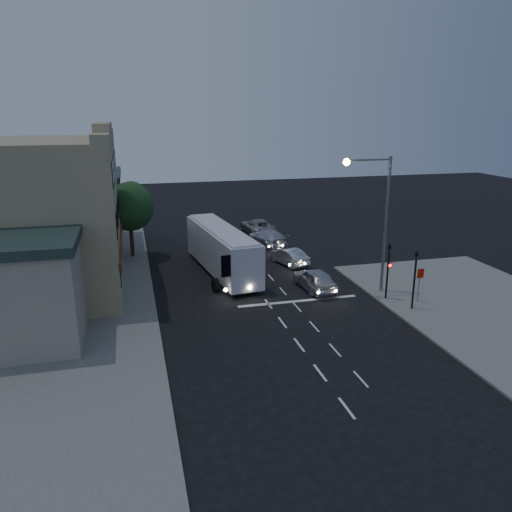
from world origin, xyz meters
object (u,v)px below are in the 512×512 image
object	(u,v)px
car_sedan_b	(267,238)
traffic_signal_main	(388,265)
street_tree	(129,205)
car_sedan_c	(258,226)
streetlight	(378,210)
car_sedan_a	(288,256)
tour_bus	(222,249)
regulatory_sign	(420,280)
car_suv	(315,279)
traffic_signal_side	(415,273)

from	to	relation	value
car_sedan_b	traffic_signal_main	xyz separation A→B (m)	(3.78, -15.16, 1.68)
street_tree	car_sedan_c	bearing A→B (deg)	24.51
street_tree	streetlight	bearing A→B (deg)	-39.51
car_sedan_a	car_sedan_b	xyz separation A→B (m)	(-0.06, 6.07, 0.08)
car_sedan_c	tour_bus	bearing A→B (deg)	60.10
regulatory_sign	streetlight	bearing A→B (deg)	128.75
car_suv	car_sedan_b	bearing A→B (deg)	-94.32
car_sedan_a	car_sedan_b	distance (m)	6.07
car_sedan_c	regulatory_sign	distance (m)	21.53
tour_bus	streetlight	distance (m)	11.98
car_suv	regulatory_sign	size ratio (longest dim) A/B	2.00
car_sedan_c	car_suv	bearing A→B (deg)	85.70
traffic_signal_main	street_tree	size ratio (longest dim) A/B	0.66
car_sedan_c	regulatory_sign	xyz separation A→B (m)	(5.20, -20.87, 0.85)
streetlight	car_sedan_b	bearing A→B (deg)	104.40
regulatory_sign	street_tree	distance (m)	23.40
car_suv	car_sedan_c	size ratio (longest dim) A/B	0.82
traffic_signal_side	streetlight	size ratio (longest dim) A/B	0.46
car_sedan_a	streetlight	size ratio (longest dim) A/B	0.45
car_suv	car_sedan_a	distance (m)	6.07
car_sedan_c	street_tree	distance (m)	14.04
tour_bus	car_sedan_b	xyz separation A→B (m)	(5.51, 6.88, -1.16)
traffic_signal_main	streetlight	distance (m)	3.61
street_tree	car_sedan_a	bearing A→B (deg)	-23.11
car_suv	streetlight	xyz separation A→B (m)	(3.54, -1.60, 4.98)
car_sedan_b	car_sedan_c	size ratio (longest dim) A/B	0.95
traffic_signal_side	car_sedan_b	bearing A→B (deg)	104.66
traffic_signal_side	traffic_signal_main	bearing A→B (deg)	109.49
traffic_signal_side	regulatory_sign	world-z (taller)	traffic_signal_side
car_suv	traffic_signal_side	xyz separation A→B (m)	(4.49, -5.00, 1.67)
traffic_signal_main	car_sedan_b	bearing A→B (deg)	104.01
car_sedan_a	streetlight	bearing A→B (deg)	97.47
car_sedan_c	regulatory_sign	bearing A→B (deg)	100.68
tour_bus	car_suv	bearing A→B (deg)	-50.99
traffic_signal_side	car_sedan_c	bearing A→B (deg)	100.88
regulatory_sign	car_sedan_c	bearing A→B (deg)	103.99
car_sedan_a	car_sedan_b	size ratio (longest dim) A/B	0.79
car_sedan_a	streetlight	world-z (taller)	streetlight
car_sedan_b	car_sedan_c	xyz separation A→B (m)	(0.28, 4.70, 0.00)
tour_bus	traffic_signal_main	bearing A→B (deg)	-48.98
tour_bus	car_suv	size ratio (longest dim) A/B	2.65
tour_bus	car_sedan_b	distance (m)	8.89
tour_bus	car_sedan_a	distance (m)	5.76
car_sedan_c	traffic_signal_main	bearing A→B (deg)	96.69
car_sedan_a	traffic_signal_side	world-z (taller)	traffic_signal_side
tour_bus	streetlight	world-z (taller)	streetlight
tour_bus	car_sedan_c	distance (m)	12.99
tour_bus	street_tree	xyz separation A→B (m)	(-6.51, 5.96, 2.60)
car_sedan_a	traffic_signal_side	xyz separation A→B (m)	(4.42, -11.07, 1.76)
tour_bus	car_suv	distance (m)	7.70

